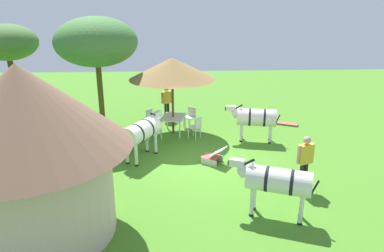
{
  "coord_description": "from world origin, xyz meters",
  "views": [
    {
      "loc": [
        -11.54,
        1.01,
        5.35
      ],
      "look_at": [
        1.09,
        0.38,
        1.0
      ],
      "focal_mm": 33.54,
      "sensor_mm": 36.0,
      "label": 1
    }
  ],
  "objects_px": {
    "patio_dining_table": "(173,119)",
    "acacia_tree_right_background": "(7,43)",
    "patio_chair_west_end": "(191,115)",
    "patio_chair_east_end": "(151,117)",
    "striped_lounge_chair": "(214,156)",
    "zebra_by_umbrella": "(142,131)",
    "acacia_tree_left_background": "(96,42)",
    "shade_umbrella": "(172,69)",
    "patio_chair_near_lawn": "(153,128)",
    "standing_watcher": "(305,158)",
    "thatched_hut": "(27,143)",
    "zebra_nearest_camera": "(255,118)",
    "zebra_toward_hut": "(276,181)",
    "guest_beside_umbrella": "(167,100)",
    "patio_chair_near_hut": "(196,126)"
  },
  "relations": [
    {
      "from": "thatched_hut",
      "to": "acacia_tree_left_background",
      "type": "xyz_separation_m",
      "value": [
        7.45,
        -0.17,
        1.48
      ]
    },
    {
      "from": "zebra_nearest_camera",
      "to": "zebra_by_umbrella",
      "type": "xyz_separation_m",
      "value": [
        -1.51,
        4.41,
        0.05
      ]
    },
    {
      "from": "patio_chair_west_end",
      "to": "guest_beside_umbrella",
      "type": "xyz_separation_m",
      "value": [
        1.1,
        1.09,
        0.46
      ]
    },
    {
      "from": "patio_chair_west_end",
      "to": "standing_watcher",
      "type": "relative_size",
      "value": 0.53
    },
    {
      "from": "patio_chair_west_end",
      "to": "acacia_tree_left_background",
      "type": "distance_m",
      "value": 5.11
    },
    {
      "from": "patio_dining_table",
      "to": "zebra_toward_hut",
      "type": "height_order",
      "value": "zebra_toward_hut"
    },
    {
      "from": "acacia_tree_right_background",
      "to": "patio_chair_near_hut",
      "type": "bearing_deg",
      "value": -108.55
    },
    {
      "from": "guest_beside_umbrella",
      "to": "shade_umbrella",
      "type": "bearing_deg",
      "value": -110.68
    },
    {
      "from": "standing_watcher",
      "to": "zebra_toward_hut",
      "type": "height_order",
      "value": "standing_watcher"
    },
    {
      "from": "patio_dining_table",
      "to": "patio_chair_west_end",
      "type": "distance_m",
      "value": 1.17
    },
    {
      "from": "patio_chair_west_end",
      "to": "zebra_by_umbrella",
      "type": "height_order",
      "value": "zebra_by_umbrella"
    },
    {
      "from": "patio_chair_west_end",
      "to": "acacia_tree_right_background",
      "type": "bearing_deg",
      "value": 33.99
    },
    {
      "from": "shade_umbrella",
      "to": "patio_chair_east_end",
      "type": "xyz_separation_m",
      "value": [
        0.63,
        0.97,
        -2.28
      ]
    },
    {
      "from": "shade_umbrella",
      "to": "zebra_toward_hut",
      "type": "bearing_deg",
      "value": -157.93
    },
    {
      "from": "shade_umbrella",
      "to": "zebra_nearest_camera",
      "type": "distance_m",
      "value": 3.93
    },
    {
      "from": "patio_chair_near_hut",
      "to": "patio_chair_west_end",
      "type": "bearing_deg",
      "value": 41.03
    },
    {
      "from": "shade_umbrella",
      "to": "zebra_toward_hut",
      "type": "distance_m",
      "value": 7.29
    },
    {
      "from": "standing_watcher",
      "to": "zebra_by_umbrella",
      "type": "height_order",
      "value": "standing_watcher"
    },
    {
      "from": "patio_chair_near_lawn",
      "to": "standing_watcher",
      "type": "bearing_deg",
      "value": 1.76
    },
    {
      "from": "zebra_nearest_camera",
      "to": "acacia_tree_left_background",
      "type": "bearing_deg",
      "value": 88.24
    },
    {
      "from": "patio_chair_west_end",
      "to": "acacia_tree_right_background",
      "type": "xyz_separation_m",
      "value": [
        1.29,
        8.19,
        3.13
      ]
    },
    {
      "from": "patio_chair_near_lawn",
      "to": "shade_umbrella",
      "type": "bearing_deg",
      "value": 90.0
    },
    {
      "from": "thatched_hut",
      "to": "acacia_tree_right_background",
      "type": "relative_size",
      "value": 1.06
    },
    {
      "from": "thatched_hut",
      "to": "patio_chair_east_end",
      "type": "relative_size",
      "value": 5.29
    },
    {
      "from": "patio_chair_near_hut",
      "to": "zebra_by_umbrella",
      "type": "height_order",
      "value": "zebra_by_umbrella"
    },
    {
      "from": "zebra_toward_hut",
      "to": "acacia_tree_left_background",
      "type": "relative_size",
      "value": 0.45
    },
    {
      "from": "patio_dining_table",
      "to": "guest_beside_umbrella",
      "type": "bearing_deg",
      "value": 8.78
    },
    {
      "from": "acacia_tree_right_background",
      "to": "striped_lounge_chair",
      "type": "bearing_deg",
      "value": -120.95
    },
    {
      "from": "patio_dining_table",
      "to": "acacia_tree_right_background",
      "type": "bearing_deg",
      "value": 73.89
    },
    {
      "from": "zebra_by_umbrella",
      "to": "acacia_tree_left_background",
      "type": "bearing_deg",
      "value": 153.27
    },
    {
      "from": "patio_chair_near_lawn",
      "to": "zebra_nearest_camera",
      "type": "distance_m",
      "value": 4.14
    },
    {
      "from": "patio_chair_east_end",
      "to": "striped_lounge_chair",
      "type": "xyz_separation_m",
      "value": [
        -3.78,
        -2.39,
        -0.26
      ]
    },
    {
      "from": "acacia_tree_left_background",
      "to": "zebra_toward_hut",
      "type": "bearing_deg",
      "value": -140.79
    },
    {
      "from": "patio_chair_near_hut",
      "to": "acacia_tree_right_background",
      "type": "height_order",
      "value": "acacia_tree_right_background"
    },
    {
      "from": "zebra_toward_hut",
      "to": "zebra_nearest_camera",
      "type": "bearing_deg",
      "value": 14.7
    },
    {
      "from": "patio_dining_table",
      "to": "acacia_tree_left_background",
      "type": "bearing_deg",
      "value": 80.9
    },
    {
      "from": "striped_lounge_chair",
      "to": "acacia_tree_right_background",
      "type": "xyz_separation_m",
      "value": [
        5.29,
        8.81,
        3.39
      ]
    },
    {
      "from": "patio_chair_west_end",
      "to": "patio_chair_near_hut",
      "type": "bearing_deg",
      "value": 138.97
    },
    {
      "from": "patio_chair_near_hut",
      "to": "thatched_hut",
      "type": "bearing_deg",
      "value": -178.82
    },
    {
      "from": "patio_chair_east_end",
      "to": "standing_watcher",
      "type": "relative_size",
      "value": 0.53
    },
    {
      "from": "zebra_nearest_camera",
      "to": "patio_chair_west_end",
      "type": "bearing_deg",
      "value": 64.52
    },
    {
      "from": "patio_chair_near_hut",
      "to": "zebra_nearest_camera",
      "type": "height_order",
      "value": "zebra_nearest_camera"
    },
    {
      "from": "zebra_by_umbrella",
      "to": "acacia_tree_left_background",
      "type": "relative_size",
      "value": 0.42
    },
    {
      "from": "standing_watcher",
      "to": "patio_chair_near_hut",
      "type": "bearing_deg",
      "value": 102.78
    },
    {
      "from": "patio_chair_near_hut",
      "to": "zebra_nearest_camera",
      "type": "relative_size",
      "value": 0.41
    },
    {
      "from": "shade_umbrella",
      "to": "patio_chair_near_lawn",
      "type": "relative_size",
      "value": 3.98
    },
    {
      "from": "thatched_hut",
      "to": "guest_beside_umbrella",
      "type": "distance_m",
      "value": 9.49
    },
    {
      "from": "thatched_hut",
      "to": "patio_chair_near_lawn",
      "type": "relative_size",
      "value": 5.29
    },
    {
      "from": "thatched_hut",
      "to": "acacia_tree_left_background",
      "type": "distance_m",
      "value": 7.6
    },
    {
      "from": "patio_chair_near_lawn",
      "to": "zebra_toward_hut",
      "type": "distance_m",
      "value": 6.7
    }
  ]
}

